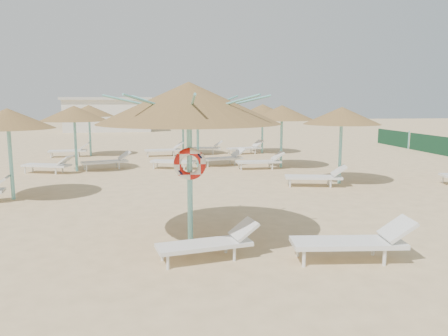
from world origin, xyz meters
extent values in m
plane|color=#DDBA86|center=(0.00, 0.00, 0.00)|extent=(120.00, 120.00, 0.00)
cylinder|color=#74CAC7|center=(-0.38, 0.01, 1.36)|extent=(0.11, 0.11, 2.73)
cone|color=olive|center=(-0.38, 0.01, 2.85)|extent=(3.64, 3.64, 0.82)
cylinder|color=#74CAC7|center=(-0.38, 0.01, 2.58)|extent=(0.20, 0.20, 0.12)
cylinder|color=#74CAC7|center=(0.46, 0.01, 2.81)|extent=(1.64, 0.04, 0.41)
cylinder|color=#74CAC7|center=(0.22, 0.60, 2.81)|extent=(1.19, 1.19, 0.41)
cylinder|color=#74CAC7|center=(-0.38, 0.84, 2.81)|extent=(0.04, 1.64, 0.41)
cylinder|color=#74CAC7|center=(-0.97, 0.60, 2.81)|extent=(1.19, 1.19, 0.41)
cylinder|color=#74CAC7|center=(-1.21, 0.01, 2.81)|extent=(1.64, 0.04, 0.41)
cylinder|color=#74CAC7|center=(-0.97, -0.59, 2.81)|extent=(1.19, 1.19, 0.41)
cylinder|color=#74CAC7|center=(-0.38, -0.83, 2.81)|extent=(0.04, 1.64, 0.41)
cylinder|color=#74CAC7|center=(0.22, -0.59, 2.81)|extent=(1.19, 1.19, 0.41)
torus|color=red|center=(-0.38, -0.09, 1.65)|extent=(0.65, 0.15, 0.65)
cylinder|color=white|center=(-0.86, -1.43, 0.13)|extent=(0.05, 0.05, 0.26)
cylinder|color=white|center=(-0.95, -0.98, 0.13)|extent=(0.05, 0.05, 0.26)
cylinder|color=white|center=(0.35, -1.18, 0.13)|extent=(0.05, 0.05, 0.26)
cylinder|color=white|center=(0.25, -0.74, 0.13)|extent=(0.05, 0.05, 0.26)
cube|color=white|center=(-0.19, -1.06, 0.29)|extent=(1.81, 0.90, 0.07)
cube|color=white|center=(0.57, -0.90, 0.51)|extent=(0.54, 0.62, 0.33)
cylinder|color=white|center=(1.51, -1.64, 0.15)|extent=(0.06, 0.06, 0.30)
cylinder|color=white|center=(1.56, -1.11, 0.15)|extent=(0.06, 0.06, 0.30)
cylinder|color=white|center=(2.93, -1.78, 0.15)|extent=(0.06, 0.06, 0.30)
cylinder|color=white|center=(2.99, -1.25, 0.15)|extent=(0.06, 0.06, 0.30)
cube|color=white|center=(2.38, -1.46, 0.34)|extent=(2.08, 0.86, 0.09)
cube|color=white|center=(3.28, -1.55, 0.60)|extent=(0.58, 0.69, 0.39)
cylinder|color=#74CAC7|center=(-5.33, 4.74, 1.15)|extent=(0.11, 0.11, 2.30)
cone|color=olive|center=(-5.33, 4.74, 2.39)|extent=(2.62, 2.62, 0.59)
cylinder|color=#74CAC7|center=(-5.33, 4.74, 2.15)|extent=(0.20, 0.20, 0.12)
cube|color=white|center=(-5.59, 4.46, 0.56)|extent=(0.56, 0.66, 0.36)
cylinder|color=#74CAC7|center=(-4.48, 9.96, 1.15)|extent=(0.11, 0.11, 2.30)
cone|color=olive|center=(-4.48, 9.96, 2.39)|extent=(2.75, 2.75, 0.62)
cylinder|color=#74CAC7|center=(-4.48, 9.96, 2.15)|extent=(0.20, 0.20, 0.12)
cylinder|color=white|center=(-6.41, 9.57, 0.14)|extent=(0.06, 0.06, 0.28)
cylinder|color=white|center=(-6.26, 10.05, 0.14)|extent=(0.06, 0.06, 0.28)
cylinder|color=white|center=(-5.13, 9.15, 0.14)|extent=(0.06, 0.06, 0.28)
cylinder|color=white|center=(-4.98, 9.62, 0.14)|extent=(0.06, 0.06, 0.28)
cube|color=white|center=(-5.58, 9.56, 0.32)|extent=(2.00, 1.19, 0.08)
cube|color=white|center=(-4.77, 9.29, 0.56)|extent=(0.65, 0.72, 0.36)
cylinder|color=white|center=(-4.06, 9.77, 0.14)|extent=(0.06, 0.06, 0.28)
cylinder|color=white|center=(-4.21, 10.24, 0.14)|extent=(0.06, 0.06, 0.28)
cylinder|color=white|center=(-2.78, 10.20, 0.14)|extent=(0.06, 0.06, 0.28)
cylinder|color=white|center=(-2.93, 10.67, 0.14)|extent=(0.06, 0.06, 0.28)
cube|color=white|center=(-3.38, 10.26, 0.32)|extent=(2.00, 1.19, 0.08)
cube|color=white|center=(-2.57, 10.53, 0.56)|extent=(0.65, 0.72, 0.36)
cylinder|color=#74CAC7|center=(-4.73, 15.24, 1.15)|extent=(0.11, 0.11, 2.30)
cone|color=olive|center=(-4.73, 15.24, 2.39)|extent=(2.65, 2.65, 0.60)
cylinder|color=#74CAC7|center=(-4.73, 15.24, 2.15)|extent=(0.20, 0.20, 0.12)
cylinder|color=white|center=(-6.61, 14.53, 0.14)|extent=(0.06, 0.06, 0.28)
cylinder|color=white|center=(-6.65, 15.03, 0.14)|extent=(0.06, 0.06, 0.28)
cylinder|color=white|center=(-5.26, 14.63, 0.14)|extent=(0.06, 0.06, 0.28)
cylinder|color=white|center=(-5.30, 15.13, 0.14)|extent=(0.06, 0.06, 0.28)
cube|color=white|center=(-5.83, 14.84, 0.32)|extent=(1.94, 0.76, 0.08)
cube|color=white|center=(-4.98, 14.90, 0.56)|extent=(0.53, 0.64, 0.36)
cylinder|color=#74CAC7|center=(0.62, 10.41, 1.15)|extent=(0.11, 0.11, 2.30)
cone|color=olive|center=(0.62, 10.41, 2.38)|extent=(2.34, 2.34, 0.53)
cylinder|color=#74CAC7|center=(0.62, 10.41, 2.15)|extent=(0.20, 0.20, 0.12)
cylinder|color=white|center=(-1.32, 10.02, 0.14)|extent=(0.06, 0.06, 0.28)
cylinder|color=white|center=(-1.16, 10.50, 0.14)|extent=(0.06, 0.06, 0.28)
cylinder|color=white|center=(-0.03, 9.60, 0.14)|extent=(0.06, 0.06, 0.28)
cylinder|color=white|center=(0.12, 10.08, 0.14)|extent=(0.06, 0.06, 0.28)
cube|color=white|center=(-0.48, 10.01, 0.32)|extent=(2.00, 1.17, 0.08)
cube|color=white|center=(0.33, 9.75, 0.56)|extent=(0.65, 0.72, 0.36)
cylinder|color=white|center=(1.04, 10.23, 0.14)|extent=(0.06, 0.06, 0.28)
cylinder|color=white|center=(0.88, 10.70, 0.14)|extent=(0.06, 0.06, 0.28)
cylinder|color=white|center=(2.32, 10.64, 0.14)|extent=(0.06, 0.06, 0.28)
cylinder|color=white|center=(2.17, 11.12, 0.14)|extent=(0.06, 0.06, 0.28)
cube|color=white|center=(1.72, 10.71, 0.32)|extent=(2.00, 1.17, 0.08)
cube|color=white|center=(2.53, 10.97, 0.56)|extent=(0.65, 0.72, 0.36)
cylinder|color=#74CAC7|center=(0.19, 14.89, 1.15)|extent=(0.11, 0.11, 2.30)
cone|color=olive|center=(0.19, 14.89, 2.39)|extent=(2.71, 2.71, 0.61)
cylinder|color=#74CAC7|center=(0.19, 14.89, 2.15)|extent=(0.20, 0.20, 0.12)
cylinder|color=white|center=(-1.68, 14.16, 0.14)|extent=(0.06, 0.06, 0.28)
cylinder|color=white|center=(-1.74, 14.66, 0.14)|extent=(0.06, 0.06, 0.28)
cylinder|color=white|center=(-0.34, 14.30, 0.14)|extent=(0.06, 0.06, 0.28)
cylinder|color=white|center=(-0.39, 14.80, 0.14)|extent=(0.06, 0.06, 0.28)
cube|color=white|center=(-0.91, 14.49, 0.32)|extent=(1.95, 0.82, 0.08)
cube|color=white|center=(-0.07, 14.58, 0.56)|extent=(0.54, 0.65, 0.36)
cylinder|color=white|center=(0.46, 15.03, 0.14)|extent=(0.06, 0.06, 0.28)
cylinder|color=white|center=(0.52, 15.52, 0.14)|extent=(0.06, 0.06, 0.28)
cylinder|color=white|center=(1.81, 14.88, 0.14)|extent=(0.06, 0.06, 0.28)
cylinder|color=white|center=(1.86, 15.38, 0.14)|extent=(0.06, 0.06, 0.28)
cube|color=white|center=(1.29, 15.19, 0.32)|extent=(1.95, 0.82, 0.08)
cube|color=white|center=(2.13, 15.10, 0.56)|extent=(0.54, 0.65, 0.36)
cylinder|color=#74CAC7|center=(5.26, 5.80, 1.15)|extent=(0.11, 0.11, 2.30)
cone|color=olive|center=(5.26, 5.80, 2.39)|extent=(2.67, 2.67, 0.60)
cylinder|color=#74CAC7|center=(5.26, 5.80, 2.15)|extent=(0.20, 0.20, 0.12)
cylinder|color=white|center=(3.32, 5.32, 0.14)|extent=(0.06, 0.06, 0.28)
cylinder|color=white|center=(3.42, 5.81, 0.14)|extent=(0.06, 0.06, 0.28)
cylinder|color=white|center=(4.64, 5.04, 0.14)|extent=(0.06, 0.06, 0.28)
cylinder|color=white|center=(4.74, 5.53, 0.14)|extent=(0.06, 0.06, 0.28)
cube|color=white|center=(4.16, 5.40, 0.32)|extent=(1.99, 1.00, 0.08)
cube|color=white|center=(4.99, 5.22, 0.56)|extent=(0.60, 0.69, 0.36)
cylinder|color=#74CAC7|center=(4.23, 9.80, 1.15)|extent=(0.11, 0.11, 2.30)
cone|color=olive|center=(4.23, 9.80, 2.40)|extent=(2.82, 2.82, 0.63)
cylinder|color=#74CAC7|center=(4.23, 9.80, 2.15)|extent=(0.20, 0.20, 0.12)
cylinder|color=white|center=(2.34, 9.13, 0.14)|extent=(0.06, 0.06, 0.28)
cylinder|color=white|center=(2.32, 9.63, 0.14)|extent=(0.06, 0.06, 0.28)
cylinder|color=white|center=(3.69, 9.16, 0.14)|extent=(0.06, 0.06, 0.28)
cylinder|color=white|center=(3.67, 9.66, 0.14)|extent=(0.06, 0.06, 0.28)
cube|color=white|center=(3.13, 9.40, 0.32)|extent=(1.91, 0.66, 0.08)
cube|color=white|center=(3.98, 9.41, 0.56)|extent=(0.50, 0.61, 0.36)
cylinder|color=#74CAC7|center=(4.62, 15.19, 1.15)|extent=(0.11, 0.11, 2.30)
cone|color=olive|center=(4.62, 15.19, 2.40)|extent=(2.86, 2.86, 0.64)
cylinder|color=#74CAC7|center=(4.62, 15.19, 2.15)|extent=(0.20, 0.20, 0.12)
cylinder|color=white|center=(2.82, 14.34, 0.14)|extent=(0.06, 0.06, 0.28)
cylinder|color=white|center=(2.68, 14.82, 0.14)|extent=(0.06, 0.06, 0.28)
cylinder|color=white|center=(4.12, 14.70, 0.14)|extent=(0.06, 0.06, 0.28)
cylinder|color=white|center=(3.98, 15.19, 0.14)|extent=(0.06, 0.06, 0.28)
cube|color=white|center=(3.52, 14.79, 0.32)|extent=(2.00, 1.11, 0.08)
cube|color=white|center=(4.34, 15.03, 0.56)|extent=(0.63, 0.71, 0.36)
cylinder|color=white|center=(8.93, 5.33, 0.14)|extent=(0.06, 0.06, 0.28)
cube|color=silver|center=(-6.00, 35.00, 1.50)|extent=(8.00, 4.00, 3.00)
cube|color=beige|center=(-6.00, 35.00, 3.12)|extent=(8.40, 4.40, 0.25)
cube|color=#1A5033|center=(14.00, 14.00, 0.50)|extent=(0.08, 3.80, 1.00)
cube|color=#1A5033|center=(14.00, 18.00, 0.50)|extent=(0.08, 3.80, 1.00)
cylinder|color=#74CAC7|center=(14.00, 16.10, 0.55)|extent=(0.08, 0.08, 1.10)
camera|label=1|loc=(-0.90, -8.68, 2.88)|focal=35.00mm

